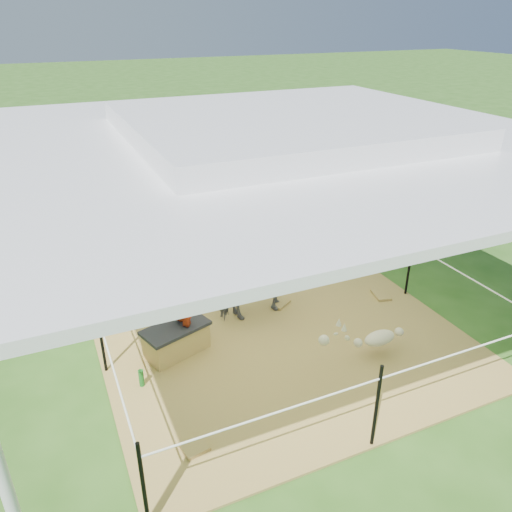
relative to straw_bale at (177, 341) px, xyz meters
name	(u,v)px	position (x,y,z in m)	size (l,w,h in m)	color
ground	(274,329)	(1.36, 0.00, -0.20)	(90.00, 90.00, 0.00)	#2D5919
hay_patch	(274,328)	(1.36, 0.00, -0.19)	(4.60, 4.60, 0.03)	brown
canopy_tent	(277,132)	(1.36, 0.00, 2.49)	(6.30, 6.30, 2.90)	silver
rope_fence	(274,288)	(1.36, 0.00, 0.44)	(4.54, 4.54, 1.00)	black
straw_bale	(177,341)	(0.00, 0.00, 0.00)	(0.77, 0.39, 0.34)	#B58B42
dark_cloth	(175,328)	(0.00, 0.00, 0.19)	(0.82, 0.43, 0.04)	black
woman	(181,296)	(0.10, 0.00, 0.63)	(0.34, 0.22, 0.93)	#B92D12
green_bottle	(141,378)	(-0.55, -0.45, -0.06)	(0.06, 0.06, 0.21)	#16651D
pony	(262,284)	(1.34, 0.35, 0.34)	(0.55, 1.21, 1.02)	#4A494E
pink_hat	(262,245)	(1.34, 0.35, 0.92)	(0.32, 0.32, 0.15)	#FF93C7
foal	(380,336)	(2.29, -1.08, 0.12)	(1.03, 0.57, 0.57)	beige
trash_barrel	(294,155)	(5.19, 6.67, 0.24)	(0.57, 0.57, 0.88)	blue
picnic_table_near	(194,148)	(2.96, 8.56, 0.22)	(2.01, 1.45, 0.84)	#58331E
picnic_table_far	(280,134)	(6.08, 9.31, 0.19)	(1.90, 1.37, 0.79)	brown
distant_person	(222,155)	(3.31, 7.22, 0.31)	(0.50, 0.39, 1.02)	#3174BA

